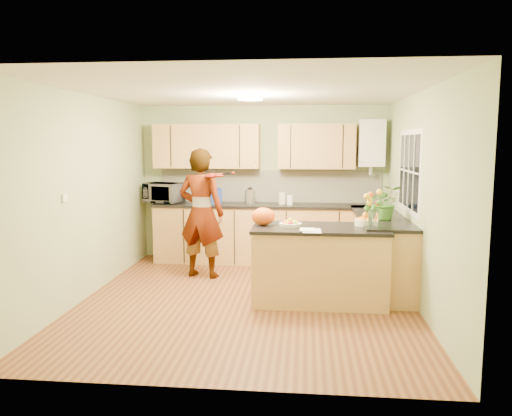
{
  "coord_description": "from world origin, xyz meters",
  "views": [
    {
      "loc": [
        0.69,
        -5.88,
        1.92
      ],
      "look_at": [
        0.05,
        0.5,
        1.07
      ],
      "focal_mm": 35.0,
      "sensor_mm": 36.0,
      "label": 1
    }
  ],
  "objects": [
    {
      "name": "orange_bowl",
      "position": [
        1.42,
        0.17,
        0.98
      ],
      "size": [
        0.26,
        0.26,
        0.15
      ],
      "color": "beige",
      "rests_on": "peninsula_island"
    },
    {
      "name": "blue_box",
      "position": [
        -0.81,
        1.93,
        1.06
      ],
      "size": [
        0.36,
        0.32,
        0.24
      ],
      "primitive_type": "cube",
      "rotation": [
        0.0,
        0.0,
        0.36
      ],
      "color": "navy",
      "rests_on": "back_counter"
    },
    {
      "name": "fruit_dish",
      "position": [
        0.52,
        0.02,
        0.96
      ],
      "size": [
        0.27,
        0.27,
        0.09
      ],
      "color": "beige",
      "rests_on": "peninsula_island"
    },
    {
      "name": "violinist",
      "position": [
        -0.77,
        0.99,
        0.92
      ],
      "size": [
        0.75,
        0.58,
        1.83
      ],
      "primitive_type": "imported",
      "rotation": [
        0.0,
        0.0,
        2.91
      ],
      "color": "tan",
      "rests_on": "floor"
    },
    {
      "name": "splashback",
      "position": [
        0.1,
        2.23,
        1.2
      ],
      "size": [
        3.6,
        0.02,
        0.52
      ],
      "primitive_type": "cube",
      "color": "white",
      "rests_on": "back_counter"
    },
    {
      "name": "wall_right",
      "position": [
        2.0,
        0.0,
        1.25
      ],
      "size": [
        0.02,
        4.5,
        2.5
      ],
      "primitive_type": "cube",
      "color": "#98AC7B",
      "rests_on": "floor"
    },
    {
      "name": "ceiling",
      "position": [
        0.0,
        0.0,
        2.5
      ],
      "size": [
        4.0,
        4.5,
        0.02
      ],
      "primitive_type": "cube",
      "color": "silver",
      "rests_on": "wall_back"
    },
    {
      "name": "microwave",
      "position": [
        -1.6,
        1.96,
        1.1
      ],
      "size": [
        0.67,
        0.55,
        0.32
      ],
      "primitive_type": "imported",
      "rotation": [
        0.0,
        0.0,
        -0.31
      ],
      "color": "white",
      "rests_on": "back_counter"
    },
    {
      "name": "upper_cabinets",
      "position": [
        -0.18,
        2.08,
        1.85
      ],
      "size": [
        3.2,
        0.34,
        0.7
      ],
      "color": "tan",
      "rests_on": "wall_back"
    },
    {
      "name": "kettle",
      "position": [
        -0.19,
        1.97,
        1.07
      ],
      "size": [
        0.16,
        0.16,
        0.31
      ],
      "rotation": [
        0.0,
        0.0,
        -0.18
      ],
      "color": "silver",
      "rests_on": "back_counter"
    },
    {
      "name": "flower_vase",
      "position": [
        1.47,
        -0.16,
        1.26
      ],
      "size": [
        0.28,
        0.28,
        0.51
      ],
      "rotation": [
        0.0,
        0.0,
        0.29
      ],
      "color": "silver",
      "rests_on": "peninsula_island"
    },
    {
      "name": "potted_plant",
      "position": [
        1.7,
        0.49,
        1.16
      ],
      "size": [
        0.43,
        0.38,
        0.44
      ],
      "primitive_type": "imported",
      "rotation": [
        0.0,
        0.0,
        -0.09
      ],
      "color": "#3D7A28",
      "rests_on": "right_counter"
    },
    {
      "name": "light_switch",
      "position": [
        -1.99,
        -0.6,
        1.3
      ],
      "size": [
        0.02,
        0.09,
        0.09
      ],
      "primitive_type": "cube",
      "color": "white",
      "rests_on": "wall_left"
    },
    {
      "name": "jar_cream",
      "position": [
        0.33,
        1.97,
        1.03
      ],
      "size": [
        0.15,
        0.15,
        0.19
      ],
      "primitive_type": "cylinder",
      "rotation": [
        0.0,
        0.0,
        0.24
      ],
      "color": "beige",
      "rests_on": "back_counter"
    },
    {
      "name": "window_right",
      "position": [
        1.99,
        0.6,
        1.55
      ],
      "size": [
        0.01,
        1.3,
        1.05
      ],
      "color": "white",
      "rests_on": "wall_right"
    },
    {
      "name": "peninsula_island",
      "position": [
        0.87,
        0.02,
        0.46
      ],
      "size": [
        1.6,
        0.82,
        0.92
      ],
      "color": "tan",
      "rests_on": "floor"
    },
    {
      "name": "boiler",
      "position": [
        1.7,
        2.09,
        1.9
      ],
      "size": [
        0.4,
        0.3,
        0.86
      ],
      "color": "white",
      "rests_on": "wall_back"
    },
    {
      "name": "wall_front",
      "position": [
        0.0,
        -2.25,
        1.25
      ],
      "size": [
        4.0,
        0.02,
        2.5
      ],
      "primitive_type": "cube",
      "color": "#98AC7B",
      "rests_on": "floor"
    },
    {
      "name": "ceiling_lamp",
      "position": [
        0.0,
        0.3,
        2.46
      ],
      "size": [
        0.3,
        0.3,
        0.07
      ],
      "color": "#FFEABF",
      "rests_on": "ceiling"
    },
    {
      "name": "jar_white",
      "position": [
        0.45,
        1.89,
        1.02
      ],
      "size": [
        0.11,
        0.11,
        0.15
      ],
      "primitive_type": "cylinder",
      "rotation": [
        0.0,
        0.0,
        -0.18
      ],
      "color": "white",
      "rests_on": "back_counter"
    },
    {
      "name": "right_counter",
      "position": [
        1.7,
        0.85,
        0.47
      ],
      "size": [
        0.62,
        2.24,
        0.94
      ],
      "color": "tan",
      "rests_on": "floor"
    },
    {
      "name": "wall_back",
      "position": [
        0.0,
        2.25,
        1.25
      ],
      "size": [
        4.0,
        0.02,
        2.5
      ],
      "primitive_type": "cube",
      "color": "#98AC7B",
      "rests_on": "floor"
    },
    {
      "name": "wall_left",
      "position": [
        -2.0,
        0.0,
        1.25
      ],
      "size": [
        0.02,
        4.5,
        2.5
      ],
      "primitive_type": "cube",
      "color": "#98AC7B",
      "rests_on": "floor"
    },
    {
      "name": "floor",
      "position": [
        0.0,
        0.0,
        0.0
      ],
      "size": [
        4.5,
        4.5,
        0.0
      ],
      "primitive_type": "plane",
      "color": "brown",
      "rests_on": "ground"
    },
    {
      "name": "orange_bag",
      "position": [
        0.18,
        0.07,
        1.03
      ],
      "size": [
        0.33,
        0.3,
        0.21
      ],
      "primitive_type": "ellipsoid",
      "rotation": [
        0.0,
        0.0,
        -0.24
      ],
      "color": "#F45714",
      "rests_on": "peninsula_island"
    },
    {
      "name": "violin",
      "position": [
        -0.57,
        0.77,
        1.47
      ],
      "size": [
        0.57,
        0.5,
        0.14
      ],
      "primitive_type": null,
      "rotation": [
        0.17,
        0.0,
        -0.61
      ],
      "color": "#4D0A04",
      "rests_on": "violinist"
    },
    {
      "name": "back_counter",
      "position": [
        0.1,
        1.95,
        0.47
      ],
      "size": [
        3.64,
        0.62,
        0.94
      ],
      "color": "tan",
      "rests_on": "floor"
    },
    {
      "name": "papers",
      "position": [
        0.77,
        -0.28,
        0.92
      ],
      "size": [
        0.21,
        0.28,
        0.01
      ],
      "primitive_type": "cube",
      "color": "white",
      "rests_on": "peninsula_island"
    }
  ]
}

